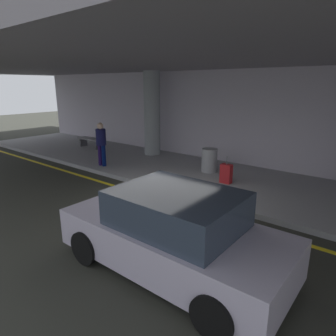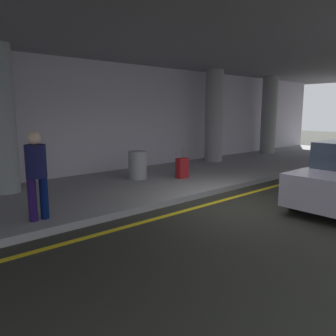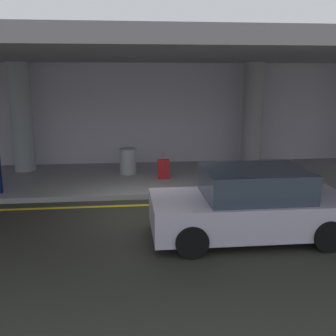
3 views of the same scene
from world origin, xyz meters
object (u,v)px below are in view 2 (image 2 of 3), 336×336
support_column_far_left (0,120)px  support_column_center (269,115)px  trash_bin_steel (138,165)px  traveler_with_luggage (36,170)px  support_column_left_mid (214,116)px  suitcase_upright_primary (182,168)px

support_column_far_left → support_column_center: bearing=0.0°
support_column_far_left → trash_bin_steel: (3.53, -0.87, -1.40)m
support_column_center → traveler_with_luggage: support_column_center is taller
support_column_far_left → traveler_with_luggage: support_column_far_left is taller
support_column_far_left → support_column_left_mid: (8.00, 0.00, 0.00)m
traveler_with_luggage → trash_bin_steel: bearing=-38.6°
support_column_center → suitcase_upright_primary: size_ratio=4.06×
traveler_with_luggage → support_column_left_mid: bearing=-47.0°
support_column_center → trash_bin_steel: bearing=-174.1°
traveler_with_luggage → support_column_center: bearing=-52.8°
support_column_left_mid → suitcase_upright_primary: bearing=-153.6°
traveler_with_luggage → trash_bin_steel: size_ratio=1.98×
support_column_left_mid → suitcase_upright_primary: size_ratio=4.06×
support_column_left_mid → trash_bin_steel: support_column_left_mid is taller
support_column_left_mid → traveler_with_luggage: size_ratio=2.17×
support_column_left_mid → support_column_center: size_ratio=1.00×
support_column_far_left → traveler_with_luggage: bearing=-93.8°
support_column_left_mid → traveler_with_luggage: support_column_left_mid is taller
support_column_far_left → support_column_left_mid: 8.00m
support_column_far_left → suitcase_upright_primary: size_ratio=4.06×
support_column_center → suitcase_upright_primary: 7.70m
support_column_far_left → trash_bin_steel: size_ratio=4.29×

